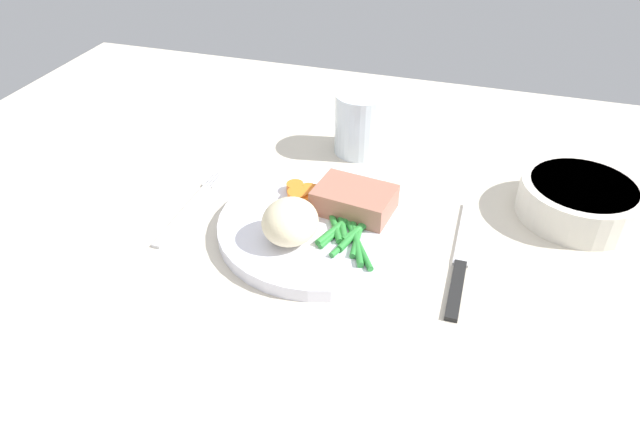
% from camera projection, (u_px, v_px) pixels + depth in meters
% --- Properties ---
extents(dining_table, '(1.20, 0.90, 0.02)m').
position_uv_depth(dining_table, '(312.00, 219.00, 0.72)').
color(dining_table, beige).
rests_on(dining_table, ground).
extents(dinner_plate, '(0.24, 0.24, 0.02)m').
position_uv_depth(dinner_plate, '(320.00, 226.00, 0.67)').
color(dinner_plate, white).
rests_on(dinner_plate, dining_table).
extents(meat_portion, '(0.10, 0.07, 0.03)m').
position_uv_depth(meat_portion, '(355.00, 198.00, 0.68)').
color(meat_portion, '#A86B56').
rests_on(meat_portion, dinner_plate).
extents(mashed_potatoes, '(0.06, 0.07, 0.05)m').
position_uv_depth(mashed_potatoes, '(290.00, 222.00, 0.63)').
color(mashed_potatoes, beige).
rests_on(mashed_potatoes, dinner_plate).
extents(carrot_slices, '(0.05, 0.07, 0.01)m').
position_uv_depth(carrot_slices, '(304.00, 195.00, 0.70)').
color(carrot_slices, orange).
rests_on(carrot_slices, dinner_plate).
extents(green_beans, '(0.08, 0.11, 0.01)m').
position_uv_depth(green_beans, '(350.00, 232.00, 0.65)').
color(green_beans, '#2D8C38').
rests_on(green_beans, dinner_plate).
extents(fork, '(0.01, 0.17, 0.00)m').
position_uv_depth(fork, '(190.00, 207.00, 0.72)').
color(fork, silver).
rests_on(fork, dining_table).
extents(knife, '(0.02, 0.20, 0.01)m').
position_uv_depth(knife, '(461.00, 258.00, 0.64)').
color(knife, black).
rests_on(knife, dining_table).
extents(water_glass, '(0.07, 0.07, 0.09)m').
position_uv_depth(water_glass, '(360.00, 128.00, 0.81)').
color(water_glass, silver).
rests_on(water_glass, dining_table).
extents(salad_bowl, '(0.14, 0.14, 0.04)m').
position_uv_depth(salad_bowl, '(580.00, 198.00, 0.69)').
color(salad_bowl, silver).
rests_on(salad_bowl, dining_table).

